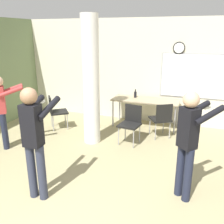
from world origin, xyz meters
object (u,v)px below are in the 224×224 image
person_watching_back (2,107)px  person_playing_front (34,136)px  bottle_on_table (135,94)px  person_playing_side (189,138)px  chair_table_front (131,122)px  folding_table (146,101)px  chair_table_right (162,118)px  chair_near_pillar (56,110)px

person_watching_back → person_playing_front: size_ratio=0.92×
bottle_on_table → person_playing_front: (-0.55, -3.64, 0.18)m
person_watching_back → person_playing_side: 3.83m
chair_table_front → person_playing_side: (1.31, -1.65, 0.47)m
folding_table → person_watching_back: person_watching_back is taller
chair_table_right → person_playing_side: (0.70, -2.16, 0.47)m
chair_table_front → person_watching_back: (-2.49, -1.15, 0.42)m
chair_table_right → chair_table_front: bearing=-140.3°
bottle_on_table → chair_table_front: bottle_on_table is taller
person_watching_back → chair_table_front: bearing=24.9°
person_playing_front → chair_near_pillar: bearing=116.4°
chair_table_right → chair_near_pillar: size_ratio=1.00×
chair_table_front → person_playing_front: size_ratio=0.50×
folding_table → person_playing_front: bearing=-103.8°
bottle_on_table → person_watching_back: size_ratio=0.14×
bottle_on_table → person_playing_side: person_playing_side is taller
person_playing_side → person_playing_front: bearing=-160.7°
chair_near_pillar → person_watching_back: size_ratio=0.55×
chair_table_front → chair_near_pillar: bearing=174.7°
bottle_on_table → person_watching_back: (-2.26, -2.41, 0.10)m
folding_table → person_playing_side: (1.23, -2.79, 0.29)m
bottle_on_table → chair_table_front: (0.23, -1.25, -0.32)m
bottle_on_table → person_playing_side: bearing=-62.1°
folding_table → person_playing_front: size_ratio=1.01×
chair_table_right → chair_table_front: same height
person_watching_back → person_playing_side: (3.80, -0.50, 0.05)m
folding_table → chair_table_right: size_ratio=1.99×
chair_near_pillar → person_playing_front: person_playing_front is taller
bottle_on_table → folding_table: bearing=-20.1°
bottle_on_table → person_playing_front: bearing=-98.7°
chair_table_right → person_playing_front: size_ratio=0.50×
chair_table_right → person_watching_back: bearing=-151.8°
folding_table → bottle_on_table: 0.36m
bottle_on_table → chair_table_front: 1.32m
bottle_on_table → chair_near_pillar: bearing=-149.9°
chair_table_front → person_playing_side: size_ratio=0.52×
person_playing_front → chair_table_right: bearing=64.2°
person_playing_side → chair_near_pillar: bearing=151.3°
chair_table_right → person_playing_side: person_playing_side is taller
folding_table → chair_table_right: (0.53, -0.63, -0.19)m
bottle_on_table → person_playing_side: (1.54, -2.90, 0.15)m
folding_table → bottle_on_table: (-0.31, 0.11, 0.14)m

